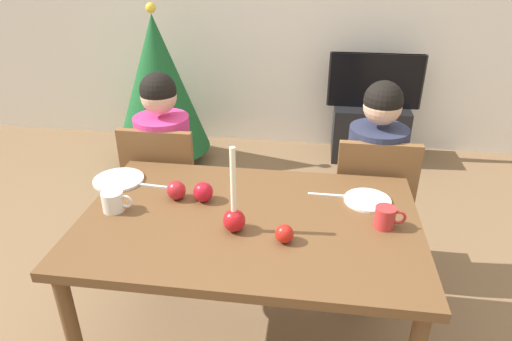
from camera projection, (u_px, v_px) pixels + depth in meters
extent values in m
cube|color=silver|center=(294.00, 1.00, 3.92)|extent=(6.40, 0.10, 2.60)
cube|color=brown|center=(249.00, 222.00, 1.89)|extent=(1.40, 0.90, 0.04)
cylinder|color=brown|center=(145.00, 231.00, 2.48)|extent=(0.06, 0.06, 0.71)
cylinder|color=brown|center=(385.00, 251.00, 2.32)|extent=(0.06, 0.06, 0.71)
cube|color=brown|center=(171.00, 193.00, 2.70)|extent=(0.40, 0.40, 0.04)
cube|color=brown|center=(157.00, 170.00, 2.43)|extent=(0.40, 0.04, 0.45)
cylinder|color=brown|center=(208.00, 212.00, 2.94)|extent=(0.04, 0.04, 0.41)
cylinder|color=brown|center=(157.00, 208.00, 2.98)|extent=(0.04, 0.04, 0.41)
cylinder|color=brown|center=(194.00, 243.00, 2.64)|extent=(0.04, 0.04, 0.41)
cylinder|color=brown|center=(138.00, 238.00, 2.68)|extent=(0.04, 0.04, 0.41)
cube|color=brown|center=(368.00, 207.00, 2.56)|extent=(0.40, 0.40, 0.04)
cube|color=brown|center=(376.00, 184.00, 2.29)|extent=(0.40, 0.04, 0.45)
cylinder|color=brown|center=(390.00, 226.00, 2.79)|extent=(0.04, 0.04, 0.41)
cylinder|color=brown|center=(334.00, 221.00, 2.84)|extent=(0.04, 0.04, 0.41)
cylinder|color=brown|center=(397.00, 260.00, 2.49)|extent=(0.04, 0.04, 0.41)
cylinder|color=brown|center=(335.00, 255.00, 2.54)|extent=(0.04, 0.04, 0.41)
cube|color=#33384C|center=(172.00, 226.00, 2.75)|extent=(0.28, 0.28, 0.45)
cylinder|color=#D1337A|center=(165.00, 157.00, 2.54)|extent=(0.30, 0.30, 0.48)
sphere|color=tan|center=(159.00, 96.00, 2.38)|extent=(0.19, 0.19, 0.19)
sphere|color=black|center=(158.00, 91.00, 2.37)|extent=(0.19, 0.19, 0.19)
cube|color=#33384C|center=(364.00, 242.00, 2.61)|extent=(0.28, 0.28, 0.45)
cylinder|color=#282D47|center=(374.00, 170.00, 2.40)|extent=(0.30, 0.30, 0.48)
sphere|color=tan|center=(383.00, 106.00, 2.24)|extent=(0.19, 0.19, 0.19)
sphere|color=black|center=(383.00, 100.00, 2.22)|extent=(0.19, 0.19, 0.19)
cube|color=black|center=(369.00, 132.00, 4.05)|extent=(0.64, 0.40, 0.48)
cube|color=black|center=(375.00, 81.00, 3.84)|extent=(0.79, 0.04, 0.46)
cube|color=black|center=(375.00, 81.00, 3.83)|extent=(0.76, 0.05, 0.46)
cylinder|color=brown|center=(165.00, 154.00, 4.05)|extent=(0.08, 0.08, 0.14)
cone|color=#195628|center=(158.00, 84.00, 3.76)|extent=(0.81, 0.81, 1.13)
sphere|color=yellow|center=(151.00, 8.00, 3.48)|extent=(0.08, 0.08, 0.08)
sphere|color=red|center=(234.00, 220.00, 1.78)|extent=(0.09, 0.09, 0.09)
cylinder|color=#EFE5C6|center=(233.00, 180.00, 1.70)|extent=(0.02, 0.02, 0.27)
cylinder|color=white|center=(119.00, 180.00, 2.16)|extent=(0.24, 0.24, 0.01)
cylinder|color=white|center=(367.00, 200.00, 1.99)|extent=(0.20, 0.20, 0.01)
cylinder|color=silver|center=(113.00, 201.00, 1.91)|extent=(0.09, 0.09, 0.09)
torus|color=silver|center=(126.00, 201.00, 1.90)|extent=(0.06, 0.01, 0.06)
cylinder|color=#B72D2D|center=(385.00, 217.00, 1.80)|extent=(0.08, 0.08, 0.09)
torus|color=#B72D2D|center=(399.00, 217.00, 1.79)|extent=(0.06, 0.01, 0.06)
cube|color=silver|center=(149.00, 185.00, 2.12)|extent=(0.18, 0.03, 0.01)
cube|color=silver|center=(328.00, 195.00, 2.04)|extent=(0.18, 0.01, 0.01)
sphere|color=red|center=(284.00, 234.00, 1.72)|extent=(0.07, 0.07, 0.07)
sphere|color=#B51321|center=(203.00, 192.00, 1.98)|extent=(0.09, 0.09, 0.09)
sphere|color=#AB1C23|center=(176.00, 190.00, 2.00)|extent=(0.08, 0.08, 0.08)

